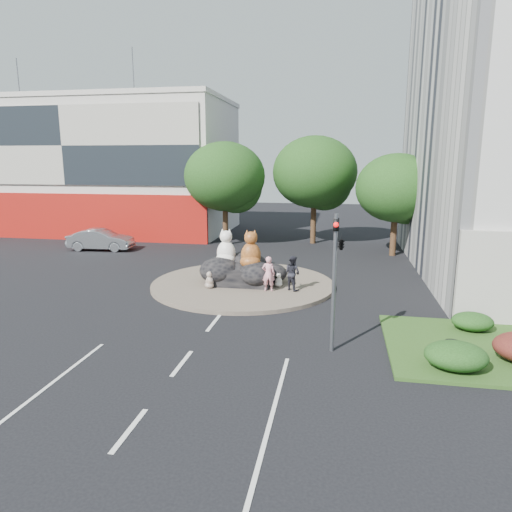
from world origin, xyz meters
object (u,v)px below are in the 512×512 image
at_px(cat_tabby, 251,249).
at_px(kitten_calico, 210,279).
at_px(kitten_white, 279,280).
at_px(parked_car, 101,240).
at_px(pedestrian_dark, 292,273).
at_px(litter_bin, 452,353).
at_px(cat_white, 226,247).
at_px(pedestrian_pink, 268,274).

xyz_separation_m(cat_tabby, kitten_calico, (-1.98, -1.22, -1.47)).
bearing_deg(kitten_white, parked_car, 145.18).
xyz_separation_m(cat_tabby, pedestrian_dark, (2.34, -0.81, -1.03)).
xyz_separation_m(cat_tabby, litter_bin, (8.47, -8.43, -1.62)).
xyz_separation_m(cat_white, pedestrian_dark, (3.82, -1.25, -1.00)).
bearing_deg(pedestrian_pink, cat_tabby, -51.19).
bearing_deg(parked_car, pedestrian_pink, -127.78).
distance_m(kitten_calico, litter_bin, 12.70).
height_order(cat_tabby, pedestrian_pink, cat_tabby).
bearing_deg(cat_white, cat_tabby, -12.36).
height_order(pedestrian_dark, parked_car, pedestrian_dark).
relative_size(kitten_calico, kitten_white, 1.24).
height_order(kitten_calico, pedestrian_pink, pedestrian_pink).
height_order(cat_tabby, kitten_white, cat_tabby).
bearing_deg(cat_tabby, pedestrian_dark, -34.02).
relative_size(pedestrian_pink, litter_bin, 2.30).
distance_m(kitten_calico, kitten_white, 3.66).
distance_m(kitten_white, parked_car, 17.20).
xyz_separation_m(kitten_white, pedestrian_dark, (0.78, -0.53, 0.53)).
bearing_deg(cat_tabby, kitten_white, -25.22).
bearing_deg(kitten_white, cat_tabby, 164.52).
bearing_deg(kitten_white, cat_white, 161.48).
bearing_deg(parked_car, pedestrian_dark, -124.63).
height_order(pedestrian_pink, pedestrian_dark, pedestrian_pink).
bearing_deg(kitten_white, kitten_calico, -170.34).
bearing_deg(kitten_calico, cat_white, 120.13).
bearing_deg(parked_car, kitten_calico, -134.37).
bearing_deg(litter_bin, kitten_calico, 145.37).
distance_m(cat_tabby, kitten_calico, 2.75).
bearing_deg(cat_white, parked_car, 150.93).
height_order(cat_white, cat_tabby, cat_tabby).
relative_size(parked_car, litter_bin, 6.24).
bearing_deg(kitten_white, pedestrian_pink, -118.31).
bearing_deg(cat_white, pedestrian_pink, -28.22).
xyz_separation_m(cat_white, parked_car, (-11.90, 7.80, -1.30)).
distance_m(cat_white, kitten_calico, 2.25).
height_order(kitten_white, pedestrian_pink, pedestrian_pink).
distance_m(kitten_calico, parked_car, 14.81).
distance_m(cat_tabby, litter_bin, 12.06).
distance_m(cat_white, pedestrian_dark, 4.14).
height_order(pedestrian_dark, litter_bin, pedestrian_dark).
distance_m(kitten_calico, pedestrian_pink, 3.16).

